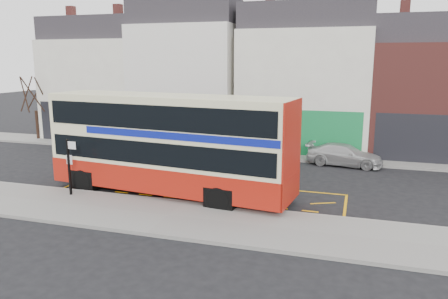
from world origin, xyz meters
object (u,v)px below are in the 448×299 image
(double_decker_bus, at_px, (170,143))
(street_tree_right, at_px, (349,108))
(car_grey, at_px, (207,149))
(car_white, at_px, (344,155))
(car_silver, at_px, (138,142))
(street_tree_left, at_px, (34,85))
(bus_stop_post, at_px, (70,161))

(double_decker_bus, xyz_separation_m, street_tree_right, (7.93, 11.71, 0.71))
(car_grey, distance_m, car_white, 8.76)
(car_white, bearing_deg, car_silver, 98.68)
(car_white, relative_size, street_tree_left, 0.70)
(car_silver, bearing_deg, bus_stop_post, 176.97)
(street_tree_right, bearing_deg, car_grey, -154.51)
(double_decker_bus, distance_m, car_white, 11.91)
(street_tree_right, bearing_deg, street_tree_left, -176.58)
(bus_stop_post, distance_m, car_silver, 10.49)
(car_white, distance_m, street_tree_right, 3.95)
(double_decker_bus, bearing_deg, car_grey, 102.60)
(double_decker_bus, height_order, bus_stop_post, double_decker_bus)
(car_grey, xyz_separation_m, street_tree_right, (8.73, 4.16, 2.52))
(car_grey, xyz_separation_m, street_tree_left, (-15.62, 2.71, 3.75))
(double_decker_bus, bearing_deg, car_white, 54.51)
(double_decker_bus, bearing_deg, bus_stop_post, -150.07)
(car_grey, bearing_deg, bus_stop_post, 150.42)
(car_white, bearing_deg, double_decker_bus, 145.27)
(car_silver, relative_size, car_grey, 0.93)
(bus_stop_post, bearing_deg, double_decker_bus, 28.15)
(car_grey, relative_size, car_white, 0.99)
(bus_stop_post, xyz_separation_m, street_tree_right, (12.24, 13.58, 1.48))
(car_grey, bearing_deg, car_white, -91.35)
(bus_stop_post, xyz_separation_m, street_tree_left, (-12.10, 12.13, 2.71))
(double_decker_bus, height_order, car_grey, double_decker_bus)
(street_tree_left, height_order, street_tree_right, street_tree_left)
(bus_stop_post, relative_size, street_tree_right, 0.56)
(bus_stop_post, height_order, car_white, bus_stop_post)
(bus_stop_post, bearing_deg, street_tree_left, 139.70)
(car_white, bearing_deg, car_grey, 105.05)
(street_tree_right, bearing_deg, car_silver, -166.81)
(car_white, distance_m, street_tree_left, 24.64)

